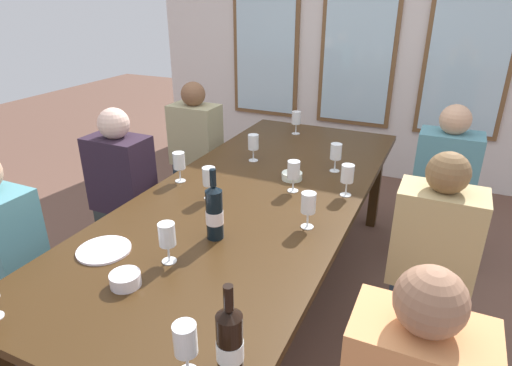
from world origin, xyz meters
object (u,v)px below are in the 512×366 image
(dining_table, at_px, (255,202))
(wine_glass_6, at_px, (347,175))
(tasting_bowl_0, at_px, (292,176))
(wine_glass_5, at_px, (296,119))
(seated_person_2, at_px, (124,197))
(seated_person_3, at_px, (430,266))
(wine_bottle_0, at_px, (214,212))
(wine_glass_2, at_px, (185,340))
(wine_glass_4, at_px, (308,205))
(wine_glass_10, at_px, (336,152))
(seated_person_4, at_px, (197,154))
(wine_glass_3, at_px, (253,143))
(wine_bottle_1, at_px, (230,343))
(wine_glass_7, at_px, (179,161))
(seated_person_5, at_px, (442,191))
(white_plate_0, at_px, (104,250))
(seated_person_0, at_px, (5,267))
(tasting_bowl_1, at_px, (125,279))
(wine_glass_9, at_px, (167,236))
(wine_glass_0, at_px, (209,178))

(dining_table, xyz_separation_m, wine_glass_6, (0.46, 0.17, 0.18))
(tasting_bowl_0, bearing_deg, wine_glass_5, 108.38)
(seated_person_2, relative_size, seated_person_3, 1.00)
(wine_bottle_0, height_order, wine_glass_5, wine_bottle_0)
(wine_glass_6, bearing_deg, wine_glass_2, -95.15)
(wine_glass_6, relative_size, seated_person_3, 0.16)
(tasting_bowl_0, bearing_deg, wine_glass_4, -62.40)
(wine_glass_10, height_order, seated_person_4, seated_person_4)
(wine_glass_3, bearing_deg, wine_glass_2, -71.37)
(seated_person_2, bearing_deg, wine_bottle_0, -27.10)
(wine_bottle_0, bearing_deg, wine_bottle_1, -57.23)
(wine_bottle_1, distance_m, seated_person_2, 1.82)
(wine_glass_2, xyz_separation_m, wine_glass_7, (-0.79, 1.15, 0.00))
(wine_glass_4, bearing_deg, seated_person_2, 169.71)
(seated_person_4, xyz_separation_m, seated_person_5, (1.86, 0.06, 0.00))
(wine_glass_6, xyz_separation_m, seated_person_4, (-1.39, 0.71, -0.33))
(seated_person_2, bearing_deg, wine_glass_3, 31.34)
(white_plate_0, relative_size, wine_glass_6, 1.29)
(wine_glass_3, bearing_deg, dining_table, -63.92)
(wine_bottle_1, height_order, wine_glass_6, wine_bottle_1)
(wine_bottle_0, distance_m, wine_glass_5, 1.60)
(seated_person_0, distance_m, seated_person_4, 1.74)
(dining_table, bearing_deg, seated_person_2, -179.57)
(seated_person_0, height_order, seated_person_2, same)
(tasting_bowl_1, bearing_deg, seated_person_4, 114.61)
(wine_glass_7, xyz_separation_m, seated_person_0, (-0.48, -0.82, -0.34))
(dining_table, distance_m, wine_glass_9, 0.77)
(wine_glass_6, bearing_deg, white_plate_0, -129.47)
(wine_glass_5, bearing_deg, seated_person_3, -44.88)
(wine_glass_0, relative_size, seated_person_2, 0.16)
(wine_bottle_0, xyz_separation_m, tasting_bowl_1, (-0.13, -0.44, -0.10))
(white_plate_0, height_order, wine_bottle_0, wine_bottle_0)
(tasting_bowl_1, height_order, wine_glass_4, wine_glass_4)
(seated_person_0, bearing_deg, seated_person_4, 90.00)
(wine_glass_4, bearing_deg, wine_glass_6, 79.24)
(wine_glass_4, distance_m, seated_person_0, 1.48)
(wine_glass_4, relative_size, wine_glass_10, 1.00)
(wine_glass_5, relative_size, seated_person_3, 0.16)
(wine_glass_4, height_order, wine_glass_5, same)
(wine_glass_10, bearing_deg, wine_glass_6, -64.88)
(wine_glass_2, xyz_separation_m, seated_person_5, (0.60, 2.13, -0.34))
(wine_glass_3, distance_m, wine_glass_5, 0.66)
(wine_glass_5, relative_size, wine_glass_6, 1.00)
(wine_bottle_1, relative_size, wine_glass_9, 1.78)
(wine_glass_10, distance_m, seated_person_2, 1.37)
(wine_glass_5, relative_size, seated_person_5, 0.16)
(wine_glass_2, xyz_separation_m, seated_person_3, (0.60, 1.19, -0.34))
(wine_bottle_0, bearing_deg, seated_person_4, 124.99)
(wine_glass_0, bearing_deg, wine_glass_9, -75.80)
(wine_glass_2, relative_size, wine_glass_7, 1.00)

